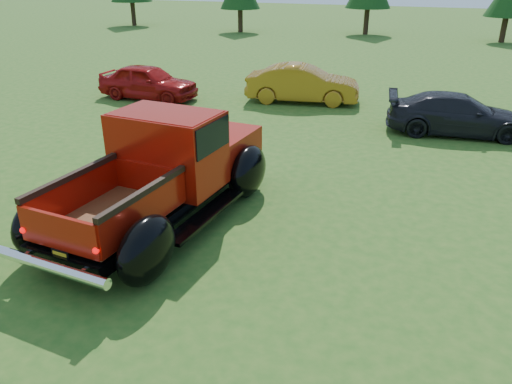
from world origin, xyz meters
name	(u,v)px	position (x,y,z in m)	size (l,w,h in m)	color
ground	(239,244)	(0.00, 0.00, 0.00)	(120.00, 120.00, 0.00)	#275317
pickup_truck	(170,167)	(-1.77, 0.73, 0.98)	(2.97, 5.74, 2.07)	black
show_car_red	(148,82)	(-7.30, 8.74, 0.63)	(1.50, 3.72, 1.27)	#A0100E
show_car_yellow	(303,84)	(-1.80, 10.31, 0.67)	(1.41, 4.04, 1.33)	#A46B15
show_car_grey	(458,114)	(3.50, 8.29, 0.59)	(1.65, 4.06, 1.18)	black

